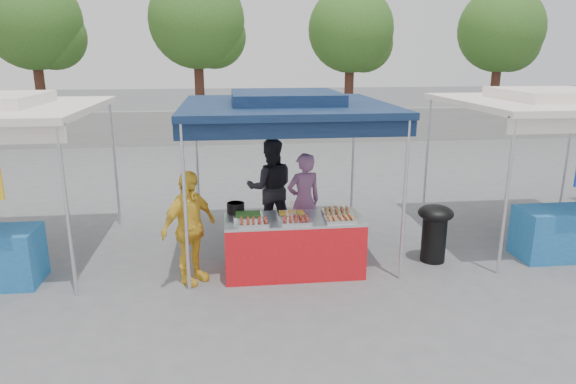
{
  "coord_description": "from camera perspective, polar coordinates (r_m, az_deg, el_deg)",
  "views": [
    {
      "loc": [
        -0.91,
        -7.09,
        3.17
      ],
      "look_at": [
        0.0,
        0.6,
        1.05
      ],
      "focal_mm": 32.0,
      "sensor_mm": 36.0,
      "label": 1
    }
  ],
  "objects": [
    {
      "name": "helper_man",
      "position": [
        8.99,
        -1.95,
        0.46
      ],
      "size": [
        0.85,
        0.66,
        1.74
      ],
      "primitive_type": "imported",
      "rotation": [
        0.0,
        0.0,
        3.14
      ],
      "color": "black",
      "rests_on": "ground_plane"
    },
    {
      "name": "tree_1",
      "position": [
        20.17,
        -9.66,
        17.85
      ],
      "size": [
        3.57,
        3.52,
        6.05
      ],
      "color": "#48271B",
      "rests_on": "ground_plane"
    },
    {
      "name": "food_tray_fm",
      "position": [
        7.19,
        0.9,
        -3.24
      ],
      "size": [
        0.42,
        0.3,
        0.07
      ],
      "color": "silver",
      "rests_on": "vendor_table"
    },
    {
      "name": "main_canopy",
      "position": [
        8.15,
        -0.31,
        9.67
      ],
      "size": [
        3.2,
        3.2,
        2.57
      ],
      "color": "silver",
      "rests_on": "ground_plane"
    },
    {
      "name": "neighbor_stall_right",
      "position": [
        9.52,
        28.11,
        4.0
      ],
      "size": [
        3.2,
        3.2,
        2.57
      ],
      "color": "silver",
      "rests_on": "ground_plane"
    },
    {
      "name": "crate_stacked",
      "position": [
        8.31,
        2.91,
        -3.78
      ],
      "size": [
        0.48,
        0.34,
        0.29
      ],
      "primitive_type": "cube",
      "color": "#1645B4",
      "rests_on": "crate_right"
    },
    {
      "name": "tree_0",
      "position": [
        21.46,
        -26.1,
        16.3
      ],
      "size": [
        3.54,
        3.48,
        5.99
      ],
      "color": "#48271B",
      "rests_on": "ground_plane"
    },
    {
      "name": "cooking_pot",
      "position": [
        7.69,
        -5.84,
        -1.75
      ],
      "size": [
        0.26,
        0.26,
        0.15
      ],
      "primitive_type": "cylinder",
      "color": "black",
      "rests_on": "vendor_table"
    },
    {
      "name": "back_wall",
      "position": [
        18.3,
        -3.87,
        7.21
      ],
      "size": [
        40.0,
        0.25,
        1.2
      ],
      "primitive_type": "cube",
      "color": "gray",
      "rests_on": "ground_plane"
    },
    {
      "name": "tree_3",
      "position": [
        22.75,
        22.81,
        15.94
      ],
      "size": [
        3.38,
        3.29,
        5.66
      ],
      "color": "#48271B",
      "rests_on": "ground_plane"
    },
    {
      "name": "food_tray_bm",
      "position": [
        7.5,
        0.42,
        -2.44
      ],
      "size": [
        0.42,
        0.3,
        0.07
      ],
      "color": "silver",
      "rests_on": "vendor_table"
    },
    {
      "name": "food_tray_br",
      "position": [
        7.63,
        5.43,
        -2.21
      ],
      "size": [
        0.42,
        0.3,
        0.07
      ],
      "color": "silver",
      "rests_on": "vendor_table"
    },
    {
      "name": "tree_2",
      "position": [
        20.92,
        7.35,
        17.08
      ],
      "size": [
        3.37,
        3.28,
        5.64
      ],
      "color": "#48271B",
      "rests_on": "ground_plane"
    },
    {
      "name": "skewer_cup",
      "position": [
        7.28,
        0.44,
        -2.84
      ],
      "size": [
        0.08,
        0.08,
        0.1
      ],
      "primitive_type": "cylinder",
      "color": "silver",
      "rests_on": "vendor_table"
    },
    {
      "name": "crate_left",
      "position": [
        8.16,
        -2.33,
        -6.55
      ],
      "size": [
        0.44,
        0.31,
        0.27
      ],
      "primitive_type": "cube",
      "color": "#1645B4",
      "rests_on": "ground_plane"
    },
    {
      "name": "customer_person",
      "position": [
        7.27,
        -10.93,
        -3.92
      ],
      "size": [
        0.94,
        0.96,
        1.62
      ],
      "primitive_type": "imported",
      "rotation": [
        0.0,
        0.0,
        0.81
      ],
      "color": "yellow",
      "rests_on": "ground_plane"
    },
    {
      "name": "food_tray_fr",
      "position": [
        7.31,
        5.79,
        -3.0
      ],
      "size": [
        0.42,
        0.3,
        0.07
      ],
      "color": "silver",
      "rests_on": "vendor_table"
    },
    {
      "name": "ground_plane",
      "position": [
        7.82,
        0.52,
        -8.6
      ],
      "size": [
        80.0,
        80.0,
        0.0
      ],
      "primitive_type": "plane",
      "color": "slate"
    },
    {
      "name": "wok_burner",
      "position": [
        8.26,
        15.98,
        -3.88
      ],
      "size": [
        0.54,
        0.54,
        0.91
      ],
      "rotation": [
        0.0,
        0.0,
        0.23
      ],
      "color": "black",
      "rests_on": "ground_plane"
    },
    {
      "name": "food_tray_fl",
      "position": [
        7.14,
        -3.88,
        -3.41
      ],
      "size": [
        0.42,
        0.3,
        0.07
      ],
      "color": "silver",
      "rests_on": "vendor_table"
    },
    {
      "name": "vendor_table",
      "position": [
        7.57,
        0.63,
        -5.96
      ],
      "size": [
        2.0,
        0.8,
        0.85
      ],
      "color": "red",
      "rests_on": "ground_plane"
    },
    {
      "name": "crate_right",
      "position": [
        8.42,
        2.89,
        -5.71
      ],
      "size": [
        0.52,
        0.36,
        0.31
      ],
      "primitive_type": "cube",
      "color": "#1645B4",
      "rests_on": "ground_plane"
    },
    {
      "name": "food_tray_bl",
      "position": [
        7.43,
        -4.45,
        -2.65
      ],
      "size": [
        0.42,
        0.3,
        0.07
      ],
      "color": "silver",
      "rests_on": "vendor_table"
    },
    {
      "name": "vendor_woman",
      "position": [
        8.37,
        1.76,
        -1.08
      ],
      "size": [
        0.67,
        0.54,
        1.62
      ],
      "primitive_type": "imported",
      "rotation": [
        0.0,
        0.0,
        3.43
      ],
      "color": "#98608F",
      "rests_on": "ground_plane"
    }
  ]
}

